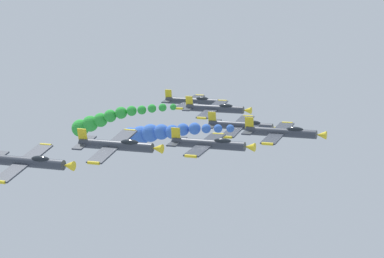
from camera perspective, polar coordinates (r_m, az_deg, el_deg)
airplane_lead at (r=99.06m, az=6.52°, el=-0.24°), size 9.52×10.35×2.67m
smoke_trail_lead at (r=106.11m, az=-2.82°, el=-0.35°), size 3.28×16.77×4.17m
airplane_left_inner at (r=108.14m, az=3.61°, el=0.24°), size 9.48×10.35×2.84m
airplane_right_inner at (r=92.84m, az=1.29°, el=-1.09°), size 9.54×10.35×2.60m
airplane_left_outer at (r=118.99m, az=1.74°, el=1.48°), size 9.50×10.35×2.79m
smoke_trail_left_outer at (r=126.66m, az=-6.48°, el=0.62°), size 2.89×17.92×6.05m
airplane_right_outer at (r=88.91m, az=-5.41°, el=-1.18°), size 9.37×10.35×3.13m
airplane_trailing at (r=128.13m, az=0.07°, el=2.02°), size 9.54×10.35×2.59m
airplane_high_slot at (r=85.65m, az=-11.73°, el=-2.34°), size 9.35×10.35×3.19m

